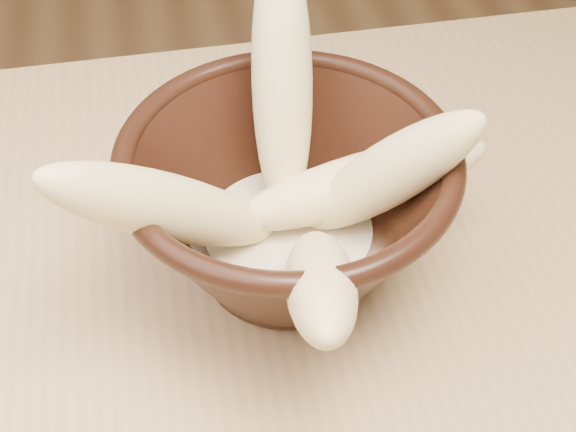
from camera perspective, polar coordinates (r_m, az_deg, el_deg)
name	(u,v)px	position (r m, az deg, el deg)	size (l,w,h in m)	color
bowl	(288,205)	(0.50, 0.00, 0.77)	(0.21, 0.21, 0.11)	black
milk_puddle	(288,235)	(0.52, 0.00, -1.39)	(0.12, 0.12, 0.02)	beige
banana_upright	(282,82)	(0.51, -0.42, 9.53)	(0.04, 0.04, 0.18)	#F4D490
banana_left	(169,207)	(0.45, -8.46, 0.61)	(0.04, 0.04, 0.18)	#F4D490
banana_right	(388,174)	(0.48, 7.10, 2.96)	(0.04, 0.04, 0.14)	#F4D490
banana_across	(363,183)	(0.51, 5.37, 2.38)	(0.04, 0.04, 0.17)	#F4D490
banana_front	(320,283)	(0.43, 2.31, -4.77)	(0.04, 0.04, 0.16)	#F4D490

